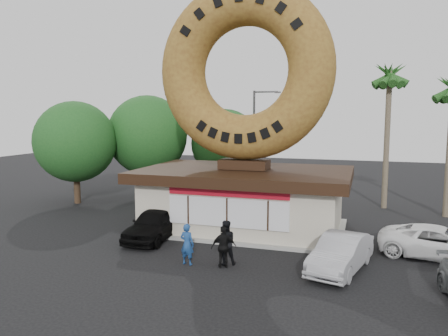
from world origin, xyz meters
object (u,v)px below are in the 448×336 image
at_px(donut_shop, 244,197).
at_px(person_right, 224,247).
at_px(giant_donut, 245,71).
at_px(car_white, 440,243).
at_px(person_left, 187,244).
at_px(car_black, 155,224).
at_px(person_center, 225,242).
at_px(car_silver, 341,253).
at_px(street_lamp, 256,137).

relative_size(donut_shop, person_right, 6.45).
height_order(giant_donut, car_white, giant_donut).
height_order(giant_donut, person_left, giant_donut).
height_order(person_right, car_black, person_right).
xyz_separation_m(donut_shop, person_center, (0.79, -5.78, -0.83)).
height_order(donut_shop, person_left, donut_shop).
height_order(car_black, car_silver, car_black).
height_order(car_silver, car_white, car_silver).
bearing_deg(car_silver, street_lamp, 129.86).
height_order(person_center, person_right, person_center).
xyz_separation_m(donut_shop, car_black, (-3.73, -3.33, -0.99)).
relative_size(donut_shop, giant_donut, 1.20).
relative_size(person_left, person_center, 0.93).
distance_m(street_lamp, person_left, 16.74).
bearing_deg(person_center, car_white, 177.78).
xyz_separation_m(donut_shop, giant_donut, (0.00, 0.02, 6.72)).
xyz_separation_m(car_black, car_white, (13.13, 1.12, -0.09)).
relative_size(street_lamp, person_right, 4.61).
bearing_deg(giant_donut, person_center, -82.29).
distance_m(person_center, car_white, 9.33).
height_order(person_center, car_white, person_center).
xyz_separation_m(giant_donut, car_silver, (5.41, -5.08, -7.76)).
bearing_deg(person_center, street_lamp, -105.25).
xyz_separation_m(donut_shop, person_left, (-0.72, -6.29, -0.90)).
relative_size(donut_shop, car_silver, 2.56).
bearing_deg(person_right, person_left, -20.77).
bearing_deg(donut_shop, street_lamp, 100.50).
bearing_deg(car_silver, person_center, -156.98).
relative_size(street_lamp, car_black, 1.75).
bearing_deg(person_left, person_center, -152.90).
xyz_separation_m(donut_shop, car_silver, (5.41, -5.06, -1.04)).
xyz_separation_m(giant_donut, person_left, (-0.72, -6.31, -7.62)).
distance_m(giant_donut, person_left, 9.91).
height_order(person_left, person_right, person_right).
height_order(person_left, car_silver, person_left).
relative_size(person_right, car_black, 0.38).
bearing_deg(person_right, donut_shop, -106.79).
distance_m(car_black, car_silver, 9.29).
bearing_deg(car_silver, car_black, -176.61).
distance_m(person_left, person_right, 1.57).
relative_size(giant_donut, person_right, 5.39).
bearing_deg(person_right, person_center, -105.68).
bearing_deg(car_white, person_center, 124.37).
relative_size(person_right, car_white, 0.35).
xyz_separation_m(giant_donut, car_black, (-3.73, -3.34, -7.70)).
xyz_separation_m(giant_donut, car_white, (9.40, -2.23, -7.79)).
height_order(donut_shop, car_silver, donut_shop).
relative_size(person_left, person_right, 1.00).
distance_m(giant_donut, car_black, 9.19).
bearing_deg(giant_donut, donut_shop, -90.00).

